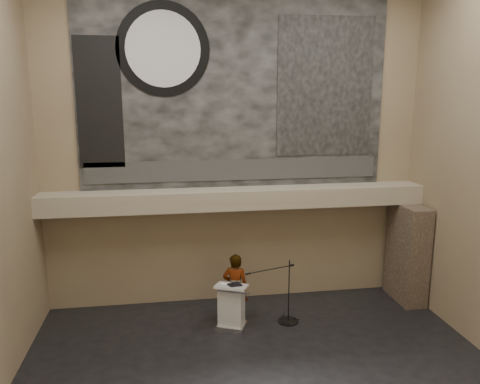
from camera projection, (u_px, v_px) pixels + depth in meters
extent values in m
plane|color=black|center=(265.00, 381.00, 9.35)|extent=(10.00, 10.00, 0.00)
cube|color=#816A52|center=(235.00, 147.00, 12.34)|extent=(10.00, 0.02, 8.50)
cube|color=#816A52|center=(355.00, 236.00, 4.61)|extent=(10.00, 0.02, 8.50)
cube|color=gray|center=(238.00, 198.00, 12.22)|extent=(10.00, 0.80, 0.50)
cylinder|color=#B2893D|center=(176.00, 211.00, 11.98)|extent=(0.04, 0.04, 0.06)
cylinder|color=#B2893D|center=(308.00, 206.00, 12.52)|extent=(0.04, 0.04, 0.06)
cube|color=black|center=(235.00, 91.00, 12.01)|extent=(8.00, 0.05, 5.00)
cube|color=#2D2D2D|center=(236.00, 170.00, 12.39)|extent=(7.76, 0.02, 0.55)
cylinder|color=black|center=(163.00, 49.00, 11.49)|extent=(2.30, 0.02, 2.30)
cylinder|color=silver|center=(163.00, 49.00, 11.47)|extent=(1.84, 0.02, 1.84)
cube|color=black|center=(325.00, 87.00, 12.32)|extent=(2.60, 0.02, 3.60)
cube|color=black|center=(99.00, 103.00, 11.51)|extent=(1.10, 0.02, 3.20)
cube|color=#3E3126|center=(407.00, 253.00, 12.83)|extent=(0.60, 1.40, 2.70)
cube|color=silver|center=(232.00, 325.00, 11.51)|extent=(0.82, 0.74, 0.08)
cube|color=silver|center=(231.00, 306.00, 11.40)|extent=(0.70, 0.61, 0.96)
cube|color=silver|center=(231.00, 286.00, 11.28)|extent=(0.90, 0.79, 0.13)
cube|color=black|center=(235.00, 285.00, 11.26)|extent=(0.37, 0.33, 0.04)
cube|color=white|center=(225.00, 285.00, 11.26)|extent=(0.27, 0.35, 0.00)
imported|color=white|center=(235.00, 288.00, 11.67)|extent=(0.74, 0.61, 1.76)
cylinder|color=black|center=(288.00, 321.00, 11.78)|extent=(0.52, 0.52, 0.02)
cylinder|color=black|center=(289.00, 291.00, 11.61)|extent=(0.03, 0.03, 1.63)
cylinder|color=black|center=(269.00, 270.00, 11.22)|extent=(1.22, 0.41, 0.02)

